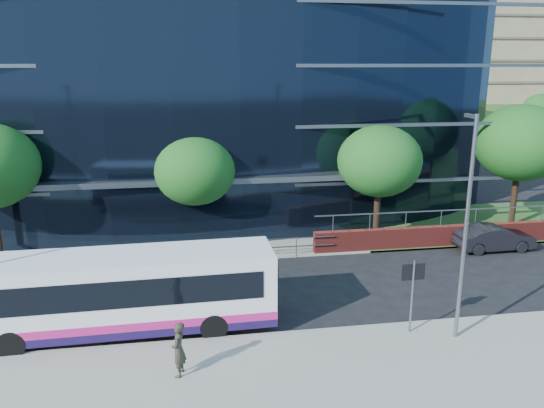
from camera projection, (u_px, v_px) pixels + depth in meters
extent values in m
plane|color=black|center=(282.00, 324.00, 20.45)|extent=(200.00, 200.00, 0.00)
cube|color=gray|center=(312.00, 401.00, 15.66)|extent=(80.00, 8.00, 0.15)
cube|color=gray|center=(287.00, 335.00, 19.47)|extent=(80.00, 0.25, 0.16)
cube|color=gold|center=(286.00, 334.00, 19.68)|extent=(80.00, 0.08, 0.01)
cube|color=gold|center=(285.00, 332.00, 19.83)|extent=(80.00, 0.08, 0.01)
cube|color=gray|center=(144.00, 240.00, 30.01)|extent=(50.00, 8.00, 0.10)
cube|color=black|center=(176.00, 86.00, 40.66)|extent=(38.00, 16.00, 16.00)
cube|color=#595E66|center=(176.00, 181.00, 27.94)|extent=(22.00, 1.20, 0.30)
cube|color=slate|center=(94.00, 248.00, 25.64)|extent=(24.00, 0.05, 0.05)
cube|color=slate|center=(95.00, 257.00, 25.75)|extent=(24.00, 0.05, 0.05)
cylinder|color=slate|center=(95.00, 258.00, 25.77)|extent=(0.04, 0.04, 1.10)
cube|color=#2D511E|center=(429.00, 117.00, 78.21)|extent=(60.00, 42.00, 4.00)
cube|color=gray|center=(431.00, 10.00, 76.23)|extent=(50.00, 12.00, 26.00)
cylinder|color=slate|center=(412.00, 297.00, 19.20)|extent=(0.08, 0.08, 2.80)
cube|color=black|center=(413.00, 272.00, 18.98)|extent=(0.85, 0.06, 0.60)
cylinder|color=black|center=(197.00, 221.00, 28.68)|extent=(0.36, 0.36, 2.86)
ellipsoid|color=#144815|center=(195.00, 171.00, 27.96)|extent=(4.29, 4.29, 3.65)
cylinder|color=black|center=(377.00, 214.00, 29.70)|extent=(0.36, 0.36, 3.08)
ellipsoid|color=#144815|center=(380.00, 161.00, 28.92)|extent=(4.62, 4.62, 3.93)
cylinder|color=black|center=(514.00, 199.00, 31.96)|extent=(0.36, 0.36, 3.52)
ellipsoid|color=#144815|center=(521.00, 143.00, 31.07)|extent=(5.28, 5.28, 4.49)
cylinder|color=black|center=(424.00, 135.00, 61.85)|extent=(0.36, 0.36, 3.08)
ellipsoid|color=#144815|center=(426.00, 109.00, 61.07)|extent=(4.62, 4.62, 3.93)
cylinder|color=black|center=(538.00, 131.00, 66.22)|extent=(0.36, 0.36, 2.86)
ellipsoid|color=#144815|center=(541.00, 109.00, 65.49)|extent=(4.29, 4.29, 3.65)
cylinder|color=slate|center=(466.00, 231.00, 18.19)|extent=(0.14, 0.14, 8.00)
cube|color=slate|center=(471.00, 116.00, 17.51)|extent=(0.15, 0.70, 0.12)
cube|color=white|center=(122.00, 290.00, 19.40)|extent=(11.18, 2.78, 2.68)
cube|color=#1B0F3E|center=(124.00, 320.00, 19.70)|extent=(11.20, 2.83, 0.30)
cube|color=#C21C70|center=(124.00, 312.00, 19.63)|extent=(11.20, 2.83, 0.30)
cube|color=black|center=(138.00, 279.00, 19.40)|extent=(8.95, 2.78, 1.01)
cylinder|color=black|center=(11.00, 344.00, 17.98)|extent=(1.02, 0.33, 1.01)
cylinder|color=black|center=(214.00, 327.00, 19.18)|extent=(1.02, 0.33, 1.01)
imported|color=black|center=(495.00, 238.00, 28.30)|extent=(4.23, 1.53, 1.39)
imported|color=#322D23|center=(179.00, 349.00, 16.62)|extent=(0.56, 0.73, 1.80)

